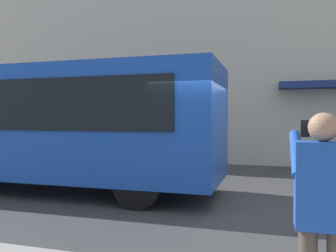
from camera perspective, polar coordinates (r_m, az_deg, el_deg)
ground_plane at (r=7.52m, az=8.49°, el=-12.64°), size 60.00×60.00×0.00m
building_facade_far at (r=14.67m, az=12.55°, el=17.79°), size 28.00×1.55×12.00m
red_bus at (r=9.31m, az=-20.06°, el=0.43°), size 9.05×2.54×3.08m
pedestrian_photographer at (r=2.93m, az=24.19°, el=-11.96°), size 0.53×0.52×1.70m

